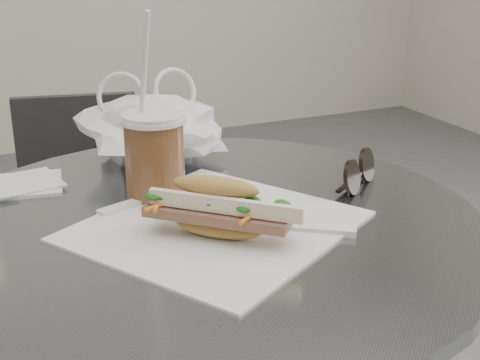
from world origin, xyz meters
name	(u,v)px	position (x,y,z in m)	size (l,w,h in m)	color
chair_far	(86,265)	(-0.04, 0.94, 0.33)	(0.38, 0.41, 0.72)	#323234
sandwich_paper	(216,226)	(0.00, 0.17, 0.74)	(0.32, 0.31, 0.00)	white
banh_mi	(217,209)	(-0.01, 0.14, 0.78)	(0.22, 0.22, 0.08)	tan
iced_coffee	(155,154)	(-0.04, 0.31, 0.81)	(0.09, 0.09, 0.27)	brown
sunglasses	(358,174)	(0.26, 0.22, 0.76)	(0.11, 0.09, 0.05)	black
plastic_bag	(154,132)	(0.01, 0.45, 0.80)	(0.22, 0.17, 0.11)	white
napkin_stack	(25,184)	(-0.21, 0.43, 0.74)	(0.12, 0.12, 0.01)	white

